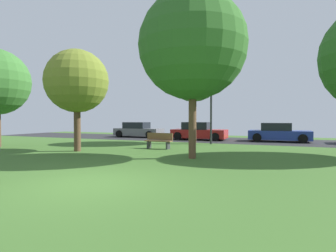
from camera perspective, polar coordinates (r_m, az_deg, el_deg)
name	(u,v)px	position (r m, az deg, el deg)	size (l,w,h in m)	color
ground_plane	(88,184)	(7.69, -16.42, -11.54)	(44.00, 44.00, 0.00)	#3D6628
road_strip	(219,140)	(22.36, 10.67, -2.89)	(44.00, 6.40, 0.01)	#28282B
oak_tree_right	(192,46)	(12.24, 5.17, 16.46)	(4.69, 4.69, 7.24)	brown
maple_tree_far	(194,72)	(19.42, 5.45, 11.15)	(4.14, 4.14, 7.06)	brown
oak_tree_center	(77,81)	(15.29, -18.63, 8.87)	(3.33, 3.33, 5.38)	brown
parked_car_grey	(138,130)	(25.46, -6.30, -0.90)	(4.46, 2.01, 1.39)	slate
parked_car_red	(199,132)	(22.38, 6.45, -1.20)	(4.41, 2.08, 1.44)	#B21E1E
parked_car_blue	(279,133)	(22.02, 22.25, -1.38)	(4.37, 2.03, 1.41)	#233893
park_bench	(159,141)	(15.61, -1.94, -3.09)	(1.60, 0.45, 0.90)	brown
street_lamp_post	(211,111)	(18.53, 9.06, 3.16)	(0.14, 0.14, 4.50)	#2D2D33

